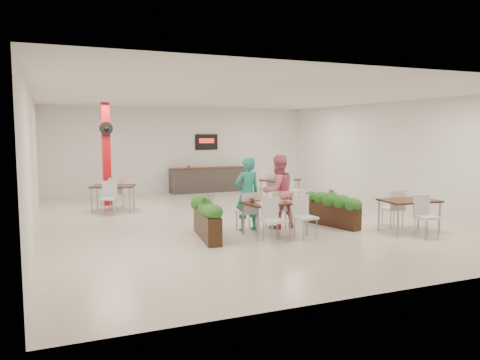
% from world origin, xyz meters
% --- Properties ---
extents(ground, '(12.00, 12.00, 0.00)m').
position_xyz_m(ground, '(0.00, 0.00, 0.00)').
color(ground, beige).
rests_on(ground, ground).
extents(room_shell, '(10.10, 12.10, 3.22)m').
position_xyz_m(room_shell, '(0.00, 0.00, 2.01)').
color(room_shell, white).
rests_on(room_shell, ground).
extents(red_column, '(0.40, 0.41, 3.20)m').
position_xyz_m(red_column, '(-3.00, 3.79, 1.64)').
color(red_column, '#B60C15').
rests_on(red_column, ground).
extents(service_counter, '(3.00, 0.64, 2.20)m').
position_xyz_m(service_counter, '(1.00, 5.65, 0.49)').
color(service_counter, '#2D2A28').
rests_on(service_counter, ground).
extents(main_table, '(1.48, 1.74, 0.92)m').
position_xyz_m(main_table, '(-0.04, -1.98, 0.64)').
color(main_table, black).
rests_on(main_table, ground).
extents(diner_man, '(0.67, 0.48, 1.73)m').
position_xyz_m(diner_man, '(-0.43, -1.33, 0.86)').
color(diner_man, teal).
rests_on(diner_man, ground).
extents(diner_woman, '(0.92, 0.75, 1.76)m').
position_xyz_m(diner_woman, '(0.37, -1.33, 0.88)').
color(diner_woman, pink).
rests_on(diner_woman, ground).
extents(planter_left, '(0.59, 1.84, 0.96)m').
position_xyz_m(planter_left, '(-1.56, -1.73, 0.50)').
color(planter_left, black).
rests_on(planter_left, ground).
extents(planter_right, '(0.76, 1.69, 0.90)m').
position_xyz_m(planter_right, '(1.68, -1.63, 0.48)').
color(planter_right, black).
rests_on(planter_right, ground).
extents(side_table_a, '(1.39, 1.67, 0.92)m').
position_xyz_m(side_table_a, '(-2.98, 2.64, 0.63)').
color(side_table_a, black).
rests_on(side_table_a, ground).
extents(side_table_b, '(1.38, 1.67, 0.92)m').
position_xyz_m(side_table_b, '(2.31, 2.31, 0.63)').
color(side_table_b, black).
rests_on(side_table_b, ground).
extents(side_table_c, '(1.30, 1.65, 0.92)m').
position_xyz_m(side_table_c, '(2.96, -2.89, 0.63)').
color(side_table_c, black).
rests_on(side_table_c, ground).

